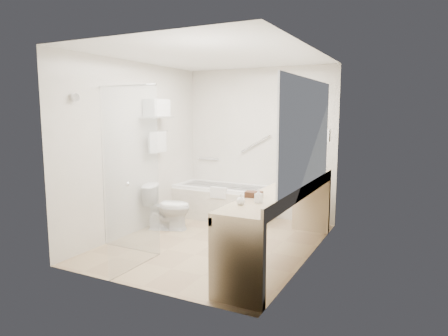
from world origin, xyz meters
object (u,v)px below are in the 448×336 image
at_px(toilet, 168,207).
at_px(water_bottle_left, 306,170).
at_px(vanity_counter, 283,208).
at_px(amenity_basket, 254,194).
at_px(bathtub, 223,202).

height_order(toilet, water_bottle_left, water_bottle_left).
bearing_deg(vanity_counter, toilet, 168.09).
bearing_deg(water_bottle_left, amenity_basket, -93.47).
height_order(bathtub, toilet, toilet).
bearing_deg(toilet, water_bottle_left, -86.06).
bearing_deg(vanity_counter, water_bottle_left, 93.22).
height_order(bathtub, water_bottle_left, water_bottle_left).
bearing_deg(bathtub, toilet, -114.84).
xyz_separation_m(vanity_counter, amenity_basket, (-0.17, -0.50, 0.24)).
relative_size(bathtub, water_bottle_left, 8.58).
bearing_deg(bathtub, amenity_basket, -54.44).
relative_size(vanity_counter, toilet, 3.87).
relative_size(vanity_counter, amenity_basket, 14.63).
xyz_separation_m(bathtub, vanity_counter, (1.52, -1.39, 0.36)).
distance_m(bathtub, water_bottle_left, 1.61).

